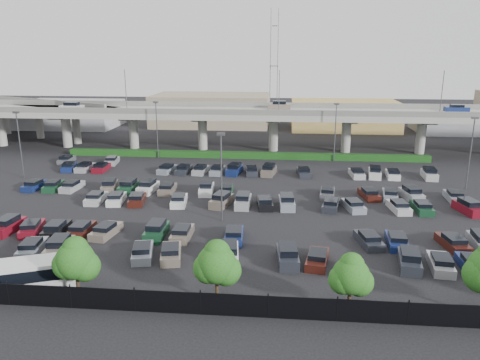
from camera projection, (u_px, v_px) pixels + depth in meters
The scene contains 11 objects.
ground at pixel (230, 200), 61.88m from camera, with size 280.00×280.00×0.00m, color black.
overpass at pixel (247, 115), 90.77m from camera, with size 150.00×13.00×15.80m.
on_ramp at pixel (23, 106), 105.95m from camera, with size 50.93×30.13×8.80m.
hedge at pixel (245, 155), 85.73m from camera, with size 66.00×1.60×1.10m, color #113B13.
fence at pixel (187, 303), 34.77m from camera, with size 70.00×0.10×2.00m.
tree_row at pixel (199, 263), 35.42m from camera, with size 65.07×3.66×5.94m.
shuttle_bus at pixel (26, 275), 38.24m from camera, with size 8.10×5.29×2.46m.
parked_cars at pixel (223, 203), 58.44m from camera, with size 63.20×41.65×1.67m.
light_poles at pixel (200, 150), 62.50m from camera, with size 66.90×48.38×10.30m.
distant_buildings at pixel (305, 113), 119.12m from camera, with size 138.00×24.00×9.00m.
comm_tower at pixel (274, 64), 128.39m from camera, with size 2.40×2.40×30.00m.
Camera 1 is at (6.75, -58.58, 19.01)m, focal length 35.00 mm.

